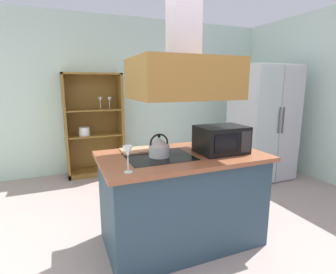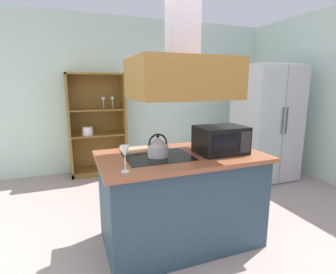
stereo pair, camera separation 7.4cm
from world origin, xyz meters
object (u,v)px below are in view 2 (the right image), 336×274
at_px(cutting_board, 138,150).
at_px(microwave, 221,140).
at_px(wine_glass_on_counter, 125,153).
at_px(refrigerator, 266,123).
at_px(dish_cabinet, 97,130).
at_px(kettle, 158,147).

bearing_deg(cutting_board, microwave, -26.49).
bearing_deg(microwave, wine_glass_on_counter, -167.21).
xyz_separation_m(refrigerator, microwave, (-1.65, -1.26, 0.11)).
bearing_deg(cutting_board, refrigerator, 20.76).
xyz_separation_m(refrigerator, cutting_board, (-2.37, -0.90, -0.01)).
relative_size(dish_cabinet, kettle, 8.07).
distance_m(refrigerator, dish_cabinet, 2.84).
distance_m(refrigerator, microwave, 2.08).
xyz_separation_m(dish_cabinet, kettle, (0.29, -2.41, 0.23)).
bearing_deg(dish_cabinet, microwave, -70.22).
xyz_separation_m(dish_cabinet, cutting_board, (0.17, -2.14, 0.14)).
bearing_deg(dish_cabinet, cutting_board, -85.36).
height_order(microwave, wine_glass_on_counter, microwave).
distance_m(cutting_board, microwave, 0.82).
relative_size(kettle, wine_glass_on_counter, 1.04).
bearing_deg(cutting_board, kettle, -66.83).
bearing_deg(microwave, refrigerator, 37.41).
distance_m(refrigerator, wine_glass_on_counter, 3.02).
relative_size(cutting_board, microwave, 0.74).
height_order(kettle, wine_glass_on_counter, kettle).
height_order(kettle, cutting_board, kettle).
distance_m(refrigerator, kettle, 2.55).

